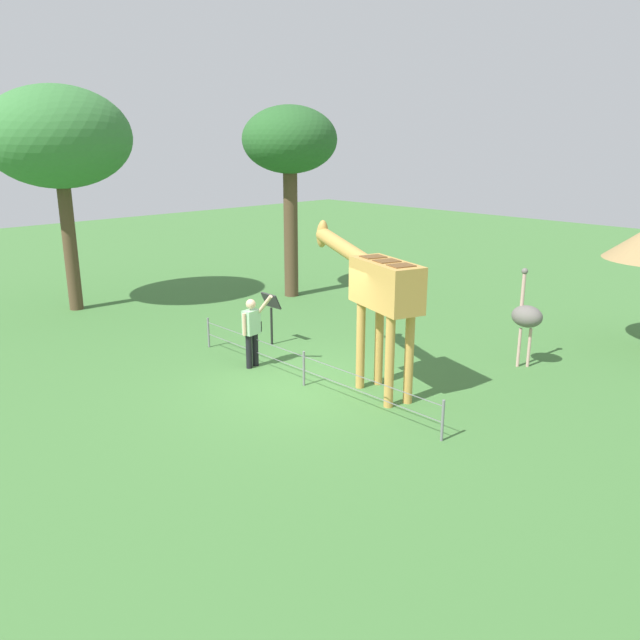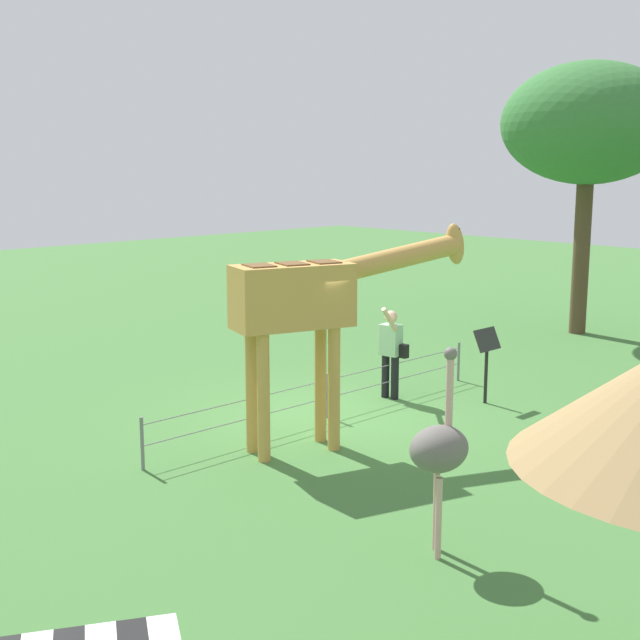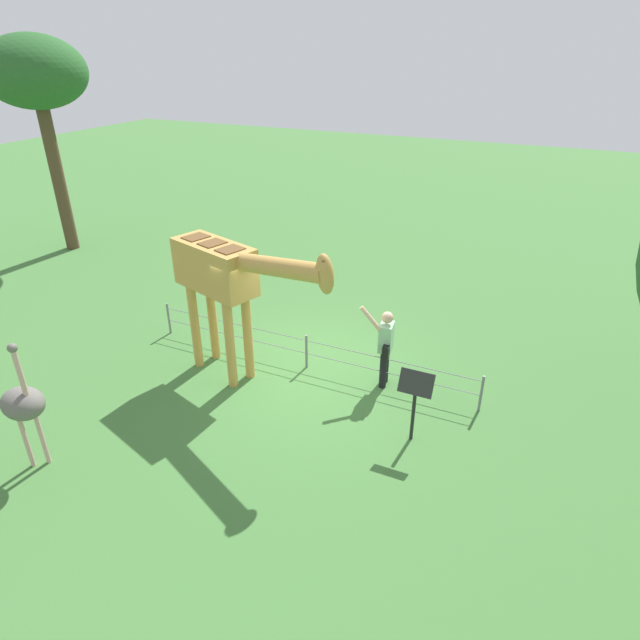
{
  "view_description": "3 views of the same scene",
  "coord_description": "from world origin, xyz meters",
  "px_view_note": "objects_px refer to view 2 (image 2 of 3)",
  "views": [
    {
      "loc": [
        -9.16,
        8.41,
        4.97
      ],
      "look_at": [
        -0.11,
        -0.24,
        1.38
      ],
      "focal_mm": 35.47,
      "sensor_mm": 36.0,
      "label": 1
    },
    {
      "loc": [
        -9.39,
        -9.58,
        4.16
      ],
      "look_at": [
        -0.28,
        -0.01,
        1.69
      ],
      "focal_mm": 47.96,
      "sensor_mm": 36.0,
      "label": 2
    },
    {
      "loc": [
        4.24,
        -8.35,
        6.02
      ],
      "look_at": [
        0.58,
        -0.47,
        1.5
      ],
      "focal_mm": 30.32,
      "sensor_mm": 36.0,
      "label": 3
    }
  ],
  "objects_px": {
    "visitor": "(391,349)",
    "info_sign": "(487,350)",
    "giraffe": "(313,303)",
    "tree_northeast": "(589,125)",
    "ostrich": "(439,449)"
  },
  "relations": [
    {
      "from": "visitor",
      "to": "info_sign",
      "type": "height_order",
      "value": "visitor"
    },
    {
      "from": "giraffe",
      "to": "visitor",
      "type": "relative_size",
      "value": 2.19
    },
    {
      "from": "info_sign",
      "to": "tree_northeast",
      "type": "bearing_deg",
      "value": 17.35
    },
    {
      "from": "giraffe",
      "to": "visitor",
      "type": "xyz_separation_m",
      "value": [
        2.8,
        0.98,
        -1.26
      ]
    },
    {
      "from": "ostrich",
      "to": "visitor",
      "type": "bearing_deg",
      "value": 46.48
    },
    {
      "from": "ostrich",
      "to": "tree_northeast",
      "type": "bearing_deg",
      "value": 23.54
    },
    {
      "from": "giraffe",
      "to": "info_sign",
      "type": "distance_m",
      "value": 3.98
    },
    {
      "from": "visitor",
      "to": "tree_northeast",
      "type": "relative_size",
      "value": 0.27
    },
    {
      "from": "ostrich",
      "to": "info_sign",
      "type": "distance_m",
      "value": 6.03
    },
    {
      "from": "info_sign",
      "to": "visitor",
      "type": "bearing_deg",
      "value": 125.66
    },
    {
      "from": "giraffe",
      "to": "info_sign",
      "type": "relative_size",
      "value": 2.85
    },
    {
      "from": "tree_northeast",
      "to": "info_sign",
      "type": "distance_m",
      "value": 8.14
    },
    {
      "from": "giraffe",
      "to": "tree_northeast",
      "type": "xyz_separation_m",
      "value": [
        10.52,
        1.74,
        2.83
      ]
    },
    {
      "from": "giraffe",
      "to": "info_sign",
      "type": "bearing_deg",
      "value": -5.54
    },
    {
      "from": "visitor",
      "to": "info_sign",
      "type": "xyz_separation_m",
      "value": [
        0.97,
        -1.35,
        0.05
      ]
    }
  ]
}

